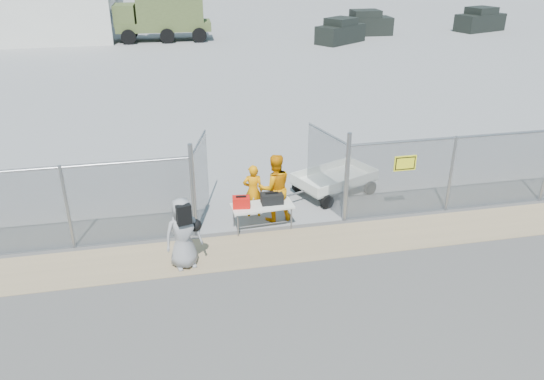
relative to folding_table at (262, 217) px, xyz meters
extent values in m
plane|color=#424141|center=(0.25, -2.02, -0.34)|extent=(160.00, 160.00, 0.00)
cube|color=gray|center=(0.25, 39.98, -0.33)|extent=(160.00, 80.00, 0.01)
cube|color=#9C845F|center=(0.25, -1.02, -0.33)|extent=(44.00, 1.60, 0.01)
cube|color=red|center=(-0.55, 0.01, 0.48)|extent=(0.47, 0.34, 0.28)
cube|color=black|center=(0.27, 0.07, 0.48)|extent=(0.57, 0.33, 0.27)
imported|color=orange|center=(-0.11, 0.75, 0.41)|extent=(0.59, 0.42, 1.50)
imported|color=orange|center=(0.42, 0.43, 0.60)|extent=(0.96, 0.77, 1.88)
imported|color=gray|center=(-2.10, -1.39, 0.53)|extent=(0.95, 0.73, 1.73)
camera|label=1|loc=(-2.24, -12.05, 6.53)|focal=35.00mm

